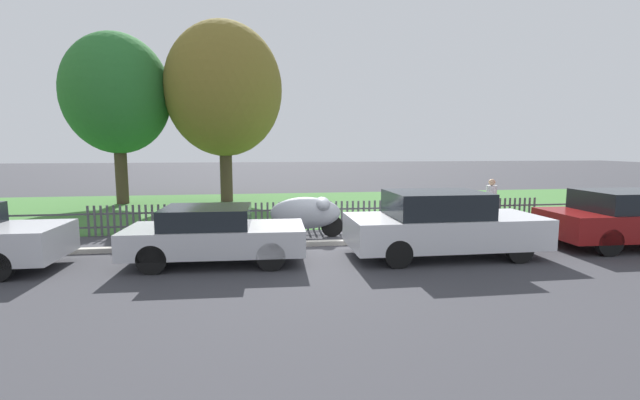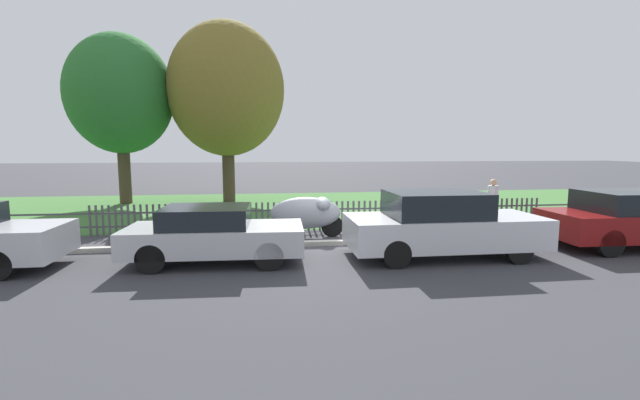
{
  "view_description": "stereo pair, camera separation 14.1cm",
  "coord_description": "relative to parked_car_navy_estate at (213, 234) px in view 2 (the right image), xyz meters",
  "views": [
    {
      "loc": [
        -2.07,
        -10.57,
        2.53
      ],
      "look_at": [
        -0.44,
        0.75,
        1.1
      ],
      "focal_mm": 24.0,
      "sensor_mm": 36.0,
      "label": 1
    },
    {
      "loc": [
        -1.93,
        -10.59,
        2.53
      ],
      "look_at": [
        -0.44,
        0.75,
        1.1
      ],
      "focal_mm": 24.0,
      "sensor_mm": 36.0,
      "label": 2
    }
  ],
  "objects": [
    {
      "name": "ground_plane",
      "position": [
        3.05,
        1.2,
        -0.64
      ],
      "size": [
        120.0,
        120.0,
        0.0
      ],
      "primitive_type": "plane",
      "color": "#38383D"
    },
    {
      "name": "kerb_stone",
      "position": [
        3.05,
        1.3,
        -0.58
      ],
      "size": [
        42.29,
        0.2,
        0.12
      ],
      "primitive_type": "cube",
      "color": "#B2ADA3",
      "rests_on": "ground"
    },
    {
      "name": "grass_strip",
      "position": [
        3.05,
        8.55,
        -0.64
      ],
      "size": [
        42.29,
        10.41,
        0.01
      ],
      "primitive_type": "cube",
      "color": "#3D7033",
      "rests_on": "ground"
    },
    {
      "name": "park_fence",
      "position": [
        3.05,
        3.36,
        -0.2
      ],
      "size": [
        42.29,
        0.05,
        0.88
      ],
      "color": "#4C4C51",
      "rests_on": "ground"
    },
    {
      "name": "parked_car_navy_estate",
      "position": [
        0.0,
        0.0,
        0.0
      ],
      "size": [
        3.86,
        1.78,
        1.24
      ],
      "rotation": [
        0.0,
        0.0,
        -0.04
      ],
      "color": "#BCBCC1",
      "rests_on": "ground"
    },
    {
      "name": "parked_car_red_compact",
      "position": [
        5.16,
        -0.15,
        0.11
      ],
      "size": [
        4.44,
        1.82,
        1.51
      ],
      "rotation": [
        0.0,
        0.0,
        0.0
      ],
      "color": "silver",
      "rests_on": "ground"
    },
    {
      "name": "parked_car_white_van",
      "position": [
        10.33,
        0.07,
        0.09
      ],
      "size": [
        4.43,
        1.95,
        1.43
      ],
      "rotation": [
        0.0,
        0.0,
        -0.03
      ],
      "color": "maroon",
      "rests_on": "ground"
    },
    {
      "name": "covered_motorcycle",
      "position": [
        2.31,
        2.36,
        0.05
      ],
      "size": [
        2.11,
        0.81,
        1.14
      ],
      "rotation": [
        0.0,
        0.0,
        -0.06
      ],
      "color": "black",
      "rests_on": "ground"
    },
    {
      "name": "tree_behind_motorcycle",
      "position": [
        -5.03,
        10.58,
        4.13
      ],
      "size": [
        4.48,
        4.48,
        7.38
      ],
      "color": "#473828",
      "rests_on": "ground"
    },
    {
      "name": "tree_mid_park",
      "position": [
        -0.5,
        10.7,
        4.42
      ],
      "size": [
        5.2,
        5.2,
        8.08
      ],
      "color": "#473828",
      "rests_on": "ground"
    },
    {
      "name": "pedestrian_near_fence",
      "position": [
        8.11,
        2.88,
        0.23
      ],
      "size": [
        0.37,
        0.37,
        1.54
      ],
      "rotation": [
        0.0,
        0.0,
        0.23
      ],
      "color": "black",
      "rests_on": "ground"
    }
  ]
}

